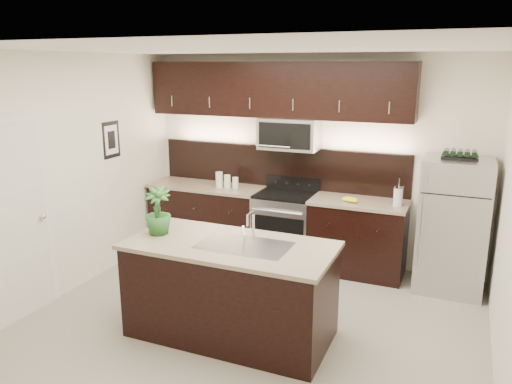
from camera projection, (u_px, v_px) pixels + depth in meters
ground at (252, 322)px, 5.12m from camera, size 4.50×4.50×0.00m
room_walls at (239, 159)px, 4.71m from camera, size 4.52×4.02×2.71m
counter_run at (271, 225)px, 6.68m from camera, size 3.51×0.65×0.94m
upper_fixtures at (278, 99)px, 6.39m from camera, size 3.49×0.40×1.66m
island at (231, 289)px, 4.77m from camera, size 1.96×0.96×0.94m
sink_faucet at (245, 244)px, 4.61m from camera, size 0.84×0.50×0.28m
refrigerator at (453, 226)px, 5.70m from camera, size 0.75×0.67×1.55m
wine_rack at (460, 155)px, 5.50m from camera, size 0.38×0.24×0.09m
plant at (158, 211)px, 4.87m from camera, size 0.35×0.35×0.47m
canisters at (225, 181)px, 6.75m from camera, size 0.31×0.12×0.21m
french_press at (398, 196)px, 5.88m from camera, size 0.11×0.11×0.32m
bananas at (347, 199)px, 6.10m from camera, size 0.24×0.21×0.06m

